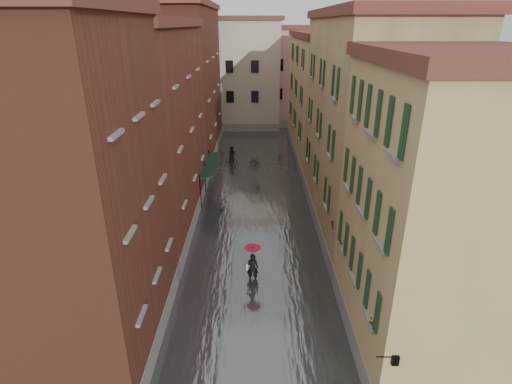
{
  "coord_description": "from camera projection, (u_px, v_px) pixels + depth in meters",
  "views": [
    {
      "loc": [
        -0.02,
        -15.42,
        12.67
      ],
      "look_at": [
        0.05,
        7.44,
        3.0
      ],
      "focal_mm": 28.0,
      "sensor_mm": 36.0,
      "label": 1
    }
  ],
  "objects": [
    {
      "name": "pedestrian_far",
      "position": [
        232.0,
        155.0,
        38.88
      ],
      "size": [
        0.93,
        0.77,
        1.74
      ],
      "primitive_type": "imported",
      "rotation": [
        0.0,
        0.0,
        0.15
      ],
      "color": "black",
      "rests_on": "ground"
    },
    {
      "name": "awning_near",
      "position": [
        208.0,
        172.0,
        29.69
      ],
      "size": [
        1.09,
        2.88,
        2.8
      ],
      "color": "black",
      "rests_on": "ground"
    },
    {
      "name": "building_left_far",
      "position": [
        183.0,
        87.0,
        38.49
      ],
      "size": [
        6.0,
        16.0,
        14.0
      ],
      "primitive_type": "cube",
      "color": "brown",
      "rests_on": "ground"
    },
    {
      "name": "wall_lantern",
      "position": [
        394.0,
        359.0,
        12.45
      ],
      "size": [
        0.71,
        0.22,
        0.35
      ],
      "color": "black",
      "rests_on": "ground"
    },
    {
      "name": "building_end_pink",
      "position": [
        299.0,
        77.0,
        53.65
      ],
      "size": [
        10.0,
        9.0,
        12.0
      ],
      "primitive_type": "cube",
      "color": "tan",
      "rests_on": "ground"
    },
    {
      "name": "building_left_near",
      "position": [
        66.0,
        205.0,
        14.74
      ],
      "size": [
        6.0,
        8.0,
        13.0
      ],
      "primitive_type": "cube",
      "color": "brown",
      "rests_on": "ground"
    },
    {
      "name": "building_end_cream",
      "position": [
        232.0,
        75.0,
        51.59
      ],
      "size": [
        12.0,
        9.0,
        13.0
      ],
      "primitive_type": "cube",
      "color": "#BBB295",
      "rests_on": "ground"
    },
    {
      "name": "building_right_near",
      "position": [
        440.0,
        222.0,
        15.07
      ],
      "size": [
        6.0,
        8.0,
        11.5
      ],
      "primitive_type": "cube",
      "color": "tan",
      "rests_on": "ground"
    },
    {
      "name": "building_right_mid",
      "position": [
        367.0,
        131.0,
        24.91
      ],
      "size": [
        6.0,
        14.0,
        13.0
      ],
      "primitive_type": "cube",
      "color": "tan",
      "rests_on": "ground"
    },
    {
      "name": "building_right_far",
      "position": [
        326.0,
        100.0,
        39.02
      ],
      "size": [
        6.0,
        16.0,
        11.5
      ],
      "primitive_type": "cube",
      "color": "tan",
      "rests_on": "ground"
    },
    {
      "name": "ground",
      "position": [
        255.0,
        310.0,
        19.14
      ],
      "size": [
        120.0,
        120.0,
        0.0
      ],
      "primitive_type": "plane",
      "color": "slate",
      "rests_on": "ground"
    },
    {
      "name": "pedestrian_main",
      "position": [
        252.0,
        262.0,
        20.8
      ],
      "size": [
        0.89,
        0.89,
        2.06
      ],
      "color": "black",
      "rests_on": "ground"
    },
    {
      "name": "floodwater",
      "position": [
        255.0,
        198.0,
        31.07
      ],
      "size": [
        10.0,
        60.0,
        0.2
      ],
      "primitive_type": "cube",
      "color": "#4D5256",
      "rests_on": "ground"
    },
    {
      "name": "awning_far",
      "position": [
        212.0,
        159.0,
        32.49
      ],
      "size": [
        1.09,
        3.06,
        2.8
      ],
      "color": "black",
      "rests_on": "ground"
    },
    {
      "name": "window_planters",
      "position": [
        350.0,
        252.0,
        17.37
      ],
      "size": [
        0.59,
        8.27,
        0.84
      ],
      "color": "#994432",
      "rests_on": "ground"
    },
    {
      "name": "building_left_mid",
      "position": [
        143.0,
        135.0,
        24.97
      ],
      "size": [
        6.0,
        14.0,
        12.5
      ],
      "primitive_type": "cube",
      "color": "brown",
      "rests_on": "ground"
    }
  ]
}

